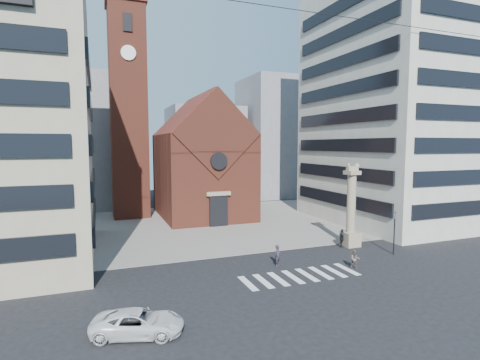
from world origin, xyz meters
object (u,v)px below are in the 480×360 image
object	(u,v)px
traffic_light	(394,231)
pedestrian_0	(278,255)
white_car	(138,323)
scooter_0	(173,225)
pedestrian_2	(342,238)
lion_column	(351,213)
pedestrian_1	(355,259)

from	to	relation	value
traffic_light	pedestrian_0	distance (m)	12.09
white_car	scooter_0	size ratio (longest dim) A/B	3.27
pedestrian_0	pedestrian_2	bearing A→B (deg)	-26.72
pedestrian_0	white_car	bearing A→B (deg)	167.43
traffic_light	white_car	bearing A→B (deg)	-164.01
lion_column	pedestrian_0	distance (m)	10.75
white_car	pedestrian_0	size ratio (longest dim) A/B	2.69
lion_column	traffic_light	world-z (taller)	lion_column
lion_column	scooter_0	size ratio (longest dim) A/B	5.65
pedestrian_1	white_car	bearing A→B (deg)	-138.28
pedestrian_0	scooter_0	xyz separation A→B (m)	(-5.78, 18.05, -0.48)
white_car	pedestrian_2	world-z (taller)	pedestrian_2
lion_column	white_car	bearing A→B (deg)	-153.96
traffic_light	scooter_0	xyz separation A→B (m)	(-17.76, 18.99, -1.83)
white_car	pedestrian_2	distance (m)	24.06
pedestrian_0	pedestrian_1	size ratio (longest dim) A/B	1.14
lion_column	pedestrian_0	bearing A→B (deg)	-162.98
traffic_light	pedestrian_2	world-z (taller)	traffic_light
traffic_light	pedestrian_2	distance (m)	5.14
white_car	traffic_light	bearing A→B (deg)	-56.60
pedestrian_1	pedestrian_2	size ratio (longest dim) A/B	0.85
pedestrian_2	scooter_0	size ratio (longest dim) A/B	1.26
white_car	pedestrian_0	distance (m)	14.95
white_car	scooter_0	world-z (taller)	white_car
traffic_light	pedestrian_2	bearing A→B (deg)	129.48
white_car	scooter_0	xyz separation A→B (m)	(6.85, 26.04, -0.25)
traffic_light	white_car	xyz separation A→B (m)	(-24.61, -7.05, -1.59)
lion_column	pedestrian_2	distance (m)	2.76
traffic_light	pedestrian_2	size ratio (longest dim) A/B	2.23
white_car	pedestrian_2	size ratio (longest dim) A/B	2.61
traffic_light	pedestrian_1	size ratio (longest dim) A/B	2.64
white_car	pedestrian_1	world-z (taller)	pedestrian_1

